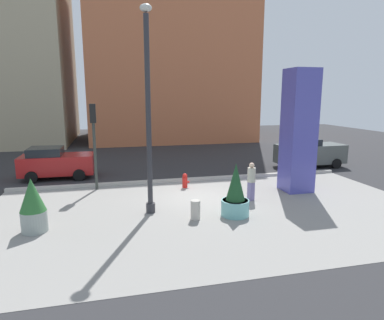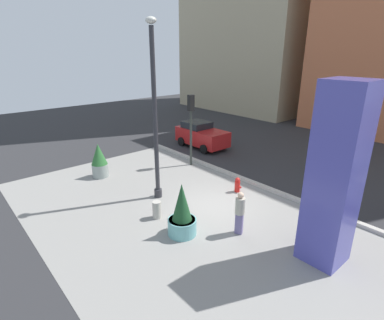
{
  "view_description": "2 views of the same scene",
  "coord_description": "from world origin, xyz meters",
  "px_view_note": "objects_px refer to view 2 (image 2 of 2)",
  "views": [
    {
      "loc": [
        -3.79,
        -14.18,
        4.6
      ],
      "look_at": [
        -0.42,
        -0.08,
        1.8
      ],
      "focal_mm": 31.29,
      "sensor_mm": 36.0,
      "label": 1
    },
    {
      "loc": [
        8.38,
        -8.71,
        6.55
      ],
      "look_at": [
        -1.24,
        -0.36,
        1.93
      ],
      "focal_mm": 28.31,
      "sensor_mm": 36.0,
      "label": 2
    }
  ],
  "objects_px": {
    "lamp_post": "(155,118)",
    "traffic_light_far_side": "(191,118)",
    "car_intersection": "(201,135)",
    "pedestrian_by_curb": "(240,211)",
    "concrete_bollard": "(157,210)",
    "potted_plant_curbside": "(99,161)",
    "art_pillar_blue": "(335,178)",
    "potted_plant_mid_plaza": "(182,214)",
    "fire_hydrant": "(237,185)"
  },
  "relations": [
    {
      "from": "art_pillar_blue",
      "to": "potted_plant_curbside",
      "type": "distance_m",
      "value": 11.82
    },
    {
      "from": "potted_plant_curbside",
      "to": "potted_plant_mid_plaza",
      "type": "height_order",
      "value": "potted_plant_mid_plaza"
    },
    {
      "from": "lamp_post",
      "to": "car_intersection",
      "type": "distance_m",
      "value": 8.78
    },
    {
      "from": "fire_hydrant",
      "to": "concrete_bollard",
      "type": "xyz_separation_m",
      "value": [
        -0.55,
        -4.39,
        0.01
      ]
    },
    {
      "from": "potted_plant_curbside",
      "to": "traffic_light_far_side",
      "type": "xyz_separation_m",
      "value": [
        1.86,
        4.97,
        1.93
      ]
    },
    {
      "from": "potted_plant_curbside",
      "to": "car_intersection",
      "type": "xyz_separation_m",
      "value": [
        -0.43,
        7.92,
        -0.06
      ]
    },
    {
      "from": "traffic_light_far_side",
      "to": "car_intersection",
      "type": "height_order",
      "value": "traffic_light_far_side"
    },
    {
      "from": "lamp_post",
      "to": "pedestrian_by_curb",
      "type": "xyz_separation_m",
      "value": [
        4.52,
        0.55,
        -2.86
      ]
    },
    {
      "from": "car_intersection",
      "to": "concrete_bollard",
      "type": "bearing_deg",
      "value": -53.09
    },
    {
      "from": "potted_plant_curbside",
      "to": "traffic_light_far_side",
      "type": "distance_m",
      "value": 5.64
    },
    {
      "from": "potted_plant_mid_plaza",
      "to": "car_intersection",
      "type": "distance_m",
      "value": 11.11
    },
    {
      "from": "lamp_post",
      "to": "concrete_bollard",
      "type": "distance_m",
      "value": 3.95
    },
    {
      "from": "potted_plant_curbside",
      "to": "car_intersection",
      "type": "relative_size",
      "value": 0.48
    },
    {
      "from": "art_pillar_blue",
      "to": "potted_plant_mid_plaza",
      "type": "distance_m",
      "value": 5.33
    },
    {
      "from": "pedestrian_by_curb",
      "to": "potted_plant_mid_plaza",
      "type": "bearing_deg",
      "value": -129.59
    },
    {
      "from": "lamp_post",
      "to": "car_intersection",
      "type": "bearing_deg",
      "value": 123.06
    },
    {
      "from": "potted_plant_mid_plaza",
      "to": "concrete_bollard",
      "type": "xyz_separation_m",
      "value": [
        -1.6,
        -0.04,
        -0.47
      ]
    },
    {
      "from": "lamp_post",
      "to": "traffic_light_far_side",
      "type": "relative_size",
      "value": 1.85
    },
    {
      "from": "art_pillar_blue",
      "to": "pedestrian_by_curb",
      "type": "distance_m",
      "value": 3.54
    },
    {
      "from": "fire_hydrant",
      "to": "art_pillar_blue",
      "type": "bearing_deg",
      "value": -18.15
    },
    {
      "from": "lamp_post",
      "to": "potted_plant_mid_plaza",
      "type": "relative_size",
      "value": 3.75
    },
    {
      "from": "potted_plant_mid_plaza",
      "to": "car_intersection",
      "type": "bearing_deg",
      "value": 133.64
    },
    {
      "from": "traffic_light_far_side",
      "to": "pedestrian_by_curb",
      "type": "xyz_separation_m",
      "value": [
        6.74,
        -3.43,
        -1.91
      ]
    },
    {
      "from": "potted_plant_curbside",
      "to": "pedestrian_by_curb",
      "type": "bearing_deg",
      "value": 10.13
    },
    {
      "from": "potted_plant_mid_plaza",
      "to": "pedestrian_by_curb",
      "type": "distance_m",
      "value": 2.15
    },
    {
      "from": "lamp_post",
      "to": "potted_plant_curbside",
      "type": "bearing_deg",
      "value": -166.42
    },
    {
      "from": "potted_plant_mid_plaza",
      "to": "fire_hydrant",
      "type": "bearing_deg",
      "value": 103.57
    },
    {
      "from": "traffic_light_far_side",
      "to": "pedestrian_by_curb",
      "type": "distance_m",
      "value": 7.81
    },
    {
      "from": "traffic_light_far_side",
      "to": "car_intersection",
      "type": "distance_m",
      "value": 4.23
    },
    {
      "from": "potted_plant_mid_plaza",
      "to": "concrete_bollard",
      "type": "relative_size",
      "value": 2.78
    },
    {
      "from": "potted_plant_curbside",
      "to": "car_intersection",
      "type": "distance_m",
      "value": 7.93
    },
    {
      "from": "fire_hydrant",
      "to": "car_intersection",
      "type": "distance_m",
      "value": 7.59
    },
    {
      "from": "lamp_post",
      "to": "traffic_light_far_side",
      "type": "bearing_deg",
      "value": 119.19
    },
    {
      "from": "lamp_post",
      "to": "pedestrian_by_curb",
      "type": "relative_size",
      "value": 4.54
    },
    {
      "from": "potted_plant_curbside",
      "to": "potted_plant_mid_plaza",
      "type": "relative_size",
      "value": 0.91
    },
    {
      "from": "potted_plant_mid_plaza",
      "to": "pedestrian_by_curb",
      "type": "bearing_deg",
      "value": 50.41
    },
    {
      "from": "potted_plant_curbside",
      "to": "concrete_bollard",
      "type": "height_order",
      "value": "potted_plant_curbside"
    },
    {
      "from": "art_pillar_blue",
      "to": "potted_plant_mid_plaza",
      "type": "bearing_deg",
      "value": -147.45
    },
    {
      "from": "lamp_post",
      "to": "fire_hydrant",
      "type": "xyz_separation_m",
      "value": [
        2.1,
        3.24,
        -3.45
      ]
    },
    {
      "from": "concrete_bollard",
      "to": "car_intersection",
      "type": "distance_m",
      "value": 10.12
    },
    {
      "from": "concrete_bollard",
      "to": "potted_plant_mid_plaza",
      "type": "bearing_deg",
      "value": 1.56
    },
    {
      "from": "art_pillar_blue",
      "to": "pedestrian_by_curb",
      "type": "relative_size",
      "value": 3.4
    },
    {
      "from": "fire_hydrant",
      "to": "pedestrian_by_curb",
      "type": "height_order",
      "value": "pedestrian_by_curb"
    },
    {
      "from": "art_pillar_blue",
      "to": "car_intersection",
      "type": "bearing_deg",
      "value": 155.45
    },
    {
      "from": "lamp_post",
      "to": "traffic_light_far_side",
      "type": "xyz_separation_m",
      "value": [
        -2.23,
        3.98,
        -0.95
      ]
    },
    {
      "from": "lamp_post",
      "to": "concrete_bollard",
      "type": "bearing_deg",
      "value": -36.37
    },
    {
      "from": "potted_plant_mid_plaza",
      "to": "art_pillar_blue",
      "type": "bearing_deg",
      "value": 32.55
    },
    {
      "from": "lamp_post",
      "to": "traffic_light_far_side",
      "type": "distance_m",
      "value": 4.66
    },
    {
      "from": "car_intersection",
      "to": "pedestrian_by_curb",
      "type": "height_order",
      "value": "car_intersection"
    },
    {
      "from": "potted_plant_mid_plaza",
      "to": "fire_hydrant",
      "type": "distance_m",
      "value": 4.5
    }
  ]
}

